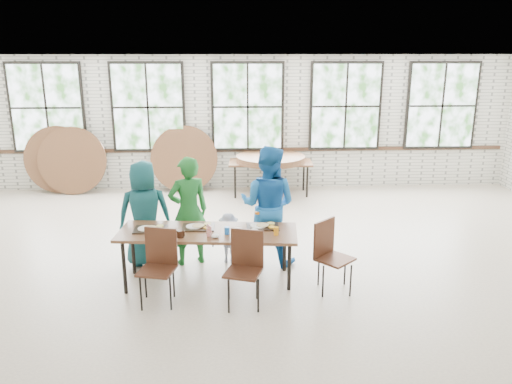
% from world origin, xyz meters
% --- Properties ---
extents(room, '(12.00, 12.00, 12.00)m').
position_xyz_m(room, '(0.00, 4.44, 1.83)').
color(room, beige).
rests_on(room, ground).
extents(dining_table, '(2.46, 1.01, 0.74)m').
position_xyz_m(dining_table, '(-0.69, -0.41, 0.69)').
color(dining_table, brown).
rests_on(dining_table, ground).
extents(chair_near_left, '(0.50, 0.49, 0.95)m').
position_xyz_m(chair_near_left, '(-1.28, -0.92, 0.56)').
color(chair_near_left, '#472617').
rests_on(chair_near_left, ground).
extents(chair_near_right, '(0.53, 0.52, 0.95)m').
position_xyz_m(chair_near_right, '(-0.20, -1.02, 0.56)').
color(chair_near_right, '#472617').
rests_on(chair_near_right, ground).
extents(chair_spare, '(0.58, 0.58, 0.95)m').
position_xyz_m(chair_spare, '(0.92, -0.69, 0.56)').
color(chair_spare, '#472617').
rests_on(chair_spare, ground).
extents(adult_teal, '(0.83, 0.60, 1.57)m').
position_xyz_m(adult_teal, '(-1.64, 0.24, 0.79)').
color(adult_teal, '#185C57').
rests_on(adult_teal, ground).
extents(adult_green, '(0.69, 0.56, 1.63)m').
position_xyz_m(adult_green, '(-1.00, 0.24, 0.82)').
color(adult_green, '#1A6425').
rests_on(adult_green, ground).
extents(toddler, '(0.52, 0.32, 0.77)m').
position_xyz_m(toddler, '(-0.42, 0.24, 0.38)').
color(toddler, '#141D40').
rests_on(toddler, ground).
extents(adult_blue, '(1.05, 0.94, 1.78)m').
position_xyz_m(adult_blue, '(0.17, 0.24, 0.89)').
color(adult_blue, '#1964B4').
rests_on(adult_blue, ground).
extents(storage_table, '(1.83, 0.84, 0.74)m').
position_xyz_m(storage_table, '(0.48, 3.89, 0.69)').
color(storage_table, brown).
rests_on(storage_table, ground).
extents(tabletop_clutter, '(1.97, 0.62, 0.11)m').
position_xyz_m(tabletop_clutter, '(-0.59, -0.44, 0.77)').
color(tabletop_clutter, black).
rests_on(tabletop_clutter, dining_table).
extents(round_tops_stacked, '(1.50, 1.50, 0.13)m').
position_xyz_m(round_tops_stacked, '(0.48, 3.89, 0.80)').
color(round_tops_stacked, brown).
rests_on(round_tops_stacked, storage_table).
extents(round_tops_leaning, '(4.29, 0.44, 1.49)m').
position_xyz_m(round_tops_leaning, '(-3.18, 4.25, 0.73)').
color(round_tops_leaning, brown).
rests_on(round_tops_leaning, ground).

